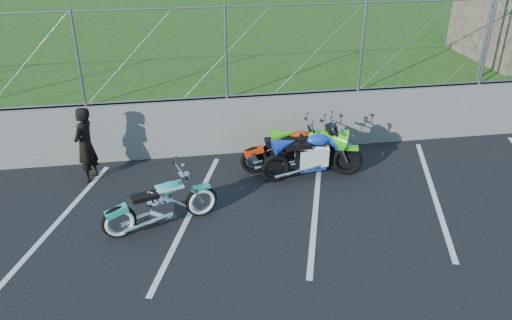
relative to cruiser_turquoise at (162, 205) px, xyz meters
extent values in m
plane|color=black|center=(0.47, -0.71, -0.42)|extent=(90.00, 90.00, 0.00)
cube|color=#63635E|center=(0.47, 2.79, 0.23)|extent=(30.00, 0.22, 1.30)
cube|color=#224713|center=(0.47, 12.79, 0.23)|extent=(30.00, 20.00, 1.30)
cylinder|color=gray|center=(0.47, 2.79, 2.83)|extent=(28.00, 0.03, 0.03)
cylinder|color=gray|center=(0.47, 2.79, 0.93)|extent=(28.00, 0.03, 0.03)
cylinder|color=gray|center=(7.67, 3.19, 2.38)|extent=(0.08, 0.08, 3.00)
cube|color=silver|center=(-1.93, 0.29, -0.41)|extent=(1.49, 4.31, 0.01)
cube|color=silver|center=(0.47, 0.29, -0.41)|extent=(1.49, 4.31, 0.01)
cube|color=silver|center=(2.87, 0.29, -0.41)|extent=(1.49, 4.31, 0.01)
cube|color=silver|center=(5.27, 0.29, -0.41)|extent=(1.49, 4.31, 0.01)
torus|color=black|center=(-0.73, -0.23, -0.11)|extent=(0.61, 0.28, 0.60)
torus|color=black|center=(0.68, 0.22, -0.11)|extent=(0.61, 0.28, 0.60)
cube|color=silver|center=(-0.04, -0.01, -0.05)|extent=(0.48, 0.37, 0.31)
ellipsoid|color=teal|center=(0.15, 0.05, 0.32)|extent=(0.53, 0.36, 0.21)
cube|color=black|center=(-0.27, -0.09, 0.25)|extent=(0.50, 0.35, 0.08)
cube|color=teal|center=(0.68, 0.22, 0.17)|extent=(0.37, 0.24, 0.05)
cylinder|color=silver|center=(0.35, 0.11, 0.61)|extent=(0.22, 0.64, 0.03)
torus|color=black|center=(1.90, 1.66, -0.11)|extent=(0.61, 0.12, 0.61)
torus|color=black|center=(3.38, 1.64, -0.11)|extent=(0.61, 0.12, 0.61)
cube|color=black|center=(2.62, 1.65, -0.02)|extent=(0.46, 0.28, 0.34)
ellipsoid|color=red|center=(2.84, 1.65, 0.37)|extent=(0.53, 0.25, 0.23)
cube|color=black|center=(2.36, 1.65, 0.31)|extent=(0.50, 0.25, 0.09)
cube|color=red|center=(3.38, 1.64, 0.18)|extent=(0.38, 0.15, 0.06)
cylinder|color=silver|center=(3.05, 1.64, 0.61)|extent=(0.04, 0.71, 0.03)
torus|color=black|center=(2.31, 1.70, -0.09)|extent=(0.66, 0.29, 0.65)
torus|color=black|center=(3.79, 1.29, -0.09)|extent=(0.66, 0.29, 0.65)
cube|color=black|center=(3.03, 1.50, 0.02)|extent=(0.56, 0.43, 0.37)
ellipsoid|color=#3CBE17|center=(3.26, 1.43, 0.45)|extent=(0.62, 0.41, 0.25)
cube|color=black|center=(2.76, 1.57, 0.37)|extent=(0.59, 0.40, 0.10)
cube|color=#3CBE17|center=(3.79, 1.29, 0.21)|extent=(0.44, 0.27, 0.06)
cylinder|color=silver|center=(3.44, 1.38, 0.70)|extent=(0.24, 0.76, 0.03)
torus|color=black|center=(2.25, 1.22, -0.10)|extent=(0.63, 0.20, 0.62)
torus|color=black|center=(3.72, 1.42, -0.10)|extent=(0.63, 0.20, 0.62)
cube|color=black|center=(2.97, 1.32, 0.00)|extent=(0.51, 0.35, 0.35)
ellipsoid|color=blue|center=(3.19, 1.35, 0.42)|extent=(0.58, 0.33, 0.24)
cube|color=black|center=(2.70, 1.28, 0.34)|extent=(0.55, 0.32, 0.09)
cube|color=blue|center=(3.72, 1.42, 0.19)|extent=(0.41, 0.21, 0.06)
cylinder|color=silver|center=(3.37, 1.38, 0.66)|extent=(0.13, 0.75, 0.03)
imported|color=black|center=(-1.51, 1.94, 0.37)|extent=(0.57, 0.68, 1.58)
camera|label=1|loc=(0.43, -7.55, 4.66)|focal=35.00mm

